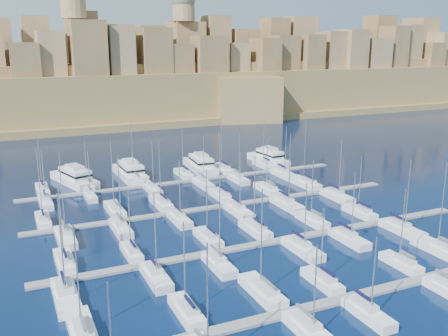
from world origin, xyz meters
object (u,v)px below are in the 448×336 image
motor_yacht_a (75,177)px  motor_yacht_d (269,158)px  sailboat_4 (401,263)px  motor_yacht_c (200,164)px  sailboat_0 (82,332)px  sailboat_2 (262,291)px  motor_yacht_b (130,171)px

motor_yacht_a → motor_yacht_d: same height
sailboat_4 → motor_yacht_c: bearing=95.1°
sailboat_0 → motor_yacht_d: size_ratio=0.90×
sailboat_2 → sailboat_4: bearing=-2.3°
motor_yacht_a → motor_yacht_b: size_ratio=1.02×
motor_yacht_b → motor_yacht_d: size_ratio=1.12×
motor_yacht_c → sailboat_2: bearing=-104.7°
motor_yacht_d → motor_yacht_b: bearing=178.5°
sailboat_4 → motor_yacht_a: 81.99m
sailboat_2 → motor_yacht_c: (18.32, 70.03, 0.96)m
sailboat_4 → motor_yacht_d: 71.93m
motor_yacht_b → motor_yacht_c: size_ratio=1.03×
motor_yacht_b → motor_yacht_d: (41.39, -1.05, 0.00)m
motor_yacht_a → motor_yacht_b: same height
motor_yacht_a → motor_yacht_b: bearing=0.5°
motor_yacht_d → sailboat_4: bearing=-102.1°
sailboat_4 → motor_yacht_c: 71.31m
sailboat_4 → motor_yacht_b: bearing=110.2°
sailboat_0 → motor_yacht_a: bearing=82.6°
sailboat_4 → motor_yacht_d: (15.12, 70.32, 1.00)m
sailboat_0 → motor_yacht_a: sailboat_0 is taller
sailboat_2 → motor_yacht_b: bearing=91.3°
motor_yacht_b → sailboat_2: bearing=-88.7°
motor_yacht_b → motor_yacht_c: same height
motor_yacht_d → sailboat_0: bearing=-133.1°
motor_yacht_a → motor_yacht_d: 55.70m
sailboat_0 → sailboat_4: bearing=-1.2°
sailboat_2 → motor_yacht_b: sailboat_2 is taller
sailboat_0 → motor_yacht_b: (23.38, 70.34, 0.97)m
motor_yacht_b → motor_yacht_d: 41.40m
sailboat_2 → motor_yacht_a: bearing=102.7°
sailboat_0 → motor_yacht_b: bearing=71.6°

